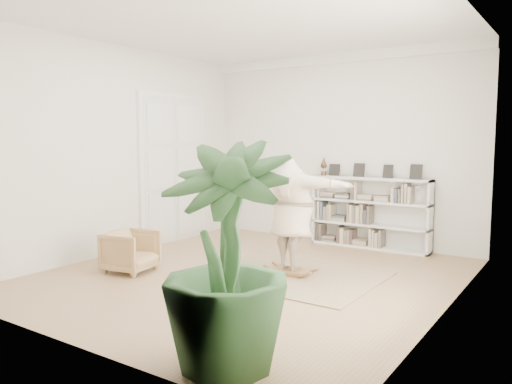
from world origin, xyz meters
The scene contains 9 objects.
floor centered at (0.00, 0.00, 0.00)m, with size 6.00×6.00×0.00m, color #926F4B.
room_shell centered at (0.00, 2.94, 3.51)m, with size 6.00×6.00×6.00m.
doors centered at (-2.70, 1.30, 1.40)m, with size 0.09×1.78×2.92m.
bookshelf centered at (0.74, 2.82, 0.64)m, with size 2.20×0.35×1.64m.
armchair centered at (-1.62, -0.81, 0.31)m, with size 0.67×0.69×0.62m, color tan.
rug centered at (0.50, 0.35, 0.01)m, with size 2.50×2.00×0.02m, color tan.
rocker_board centered at (0.50, 0.35, 0.07)m, with size 0.54×0.33×0.12m.
person centered at (0.50, 0.35, 0.96)m, with size 2.02×0.55×1.64m, color #C8B196.
houseplant centered at (1.52, -2.55, 0.99)m, with size 1.11×1.11×1.98m, color #2B552A.
Camera 1 is at (4.06, -5.87, 1.99)m, focal length 35.00 mm.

